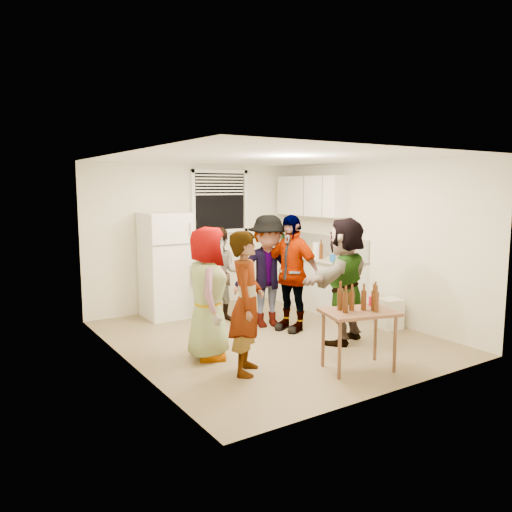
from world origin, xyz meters
TOP-DOWN VIEW (x-y plane):
  - room at (0.00, 0.00)m, footprint 4.00×4.50m
  - window at (0.45, 2.21)m, footprint 1.12×0.10m
  - refrigerator at (-0.75, 1.88)m, footprint 0.70×0.70m
  - counter_lower at (1.70, 1.15)m, footprint 0.60×2.20m
  - countertop at (1.70, 1.15)m, footprint 0.64×2.22m
  - backsplash at (1.99, 1.15)m, footprint 0.03×2.20m
  - upper_cabinets at (1.83, 1.35)m, footprint 0.34×1.60m
  - kettle at (1.65, 1.53)m, footprint 0.26×0.23m
  - paper_towel at (1.68, 1.01)m, footprint 0.12×0.12m
  - wine_bottle at (1.75, 2.08)m, footprint 0.08×0.08m
  - beer_bottle_counter at (1.60, 0.78)m, footprint 0.06×0.06m
  - blue_cup at (1.53, 0.41)m, footprint 0.09×0.09m
  - picture_frame at (1.92, 1.36)m, footprint 0.02×0.19m
  - trash_bin at (1.79, -0.60)m, footprint 0.35×0.35m
  - serving_table at (0.17, -1.58)m, footprint 0.94×0.75m
  - beer_bottle_table at (0.00, -1.44)m, footprint 0.07×0.07m
  - red_cup at (0.46, -1.50)m, footprint 0.09×0.09m
  - guest_grey at (-1.10, -0.27)m, footprint 1.82×1.44m
  - guest_stripe at (-0.97, -0.96)m, footprint 1.63×1.49m
  - guest_back_left at (-0.14, 1.12)m, footprint 1.40×1.65m
  - guest_back_right at (0.32, 0.50)m, footprint 1.49×1.91m
  - guest_black at (0.48, 0.14)m, footprint 1.93×1.45m
  - guest_orange at (0.76, -0.71)m, footprint 2.12×2.19m

SIDE VIEW (x-z plane):
  - room at x=0.00m, z-range -1.25..1.25m
  - serving_table at x=0.17m, z-range -0.35..0.35m
  - guest_grey at x=-1.10m, z-range -0.26..0.26m
  - guest_stripe at x=-0.97m, z-range -0.19..0.19m
  - guest_back_left at x=-0.14m, z-range -0.28..0.28m
  - guest_back_right at x=0.32m, z-range -0.31..0.31m
  - guest_black at x=0.48m, z-range -0.21..0.21m
  - guest_orange at x=0.76m, z-range -0.25..0.25m
  - trash_bin at x=1.79m, z-range 0.03..0.47m
  - counter_lower at x=1.70m, z-range 0.00..0.86m
  - beer_bottle_table at x=0.00m, z-range 0.57..0.82m
  - red_cup at x=0.46m, z-range 0.64..0.76m
  - refrigerator at x=-0.75m, z-range 0.00..1.70m
  - countertop at x=1.70m, z-range 0.86..0.90m
  - paper_towel at x=1.68m, z-range 0.77..1.03m
  - kettle at x=1.65m, z-range 0.81..0.99m
  - wine_bottle at x=1.75m, z-range 0.74..1.06m
  - blue_cup at x=1.53m, z-range 0.84..0.96m
  - beer_bottle_counter at x=1.60m, z-range 0.78..1.02m
  - picture_frame at x=1.92m, z-range 0.90..1.06m
  - backsplash at x=1.99m, z-range 0.90..1.26m
  - window at x=0.45m, z-range 1.32..2.38m
  - upper_cabinets at x=1.83m, z-range 1.60..2.30m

